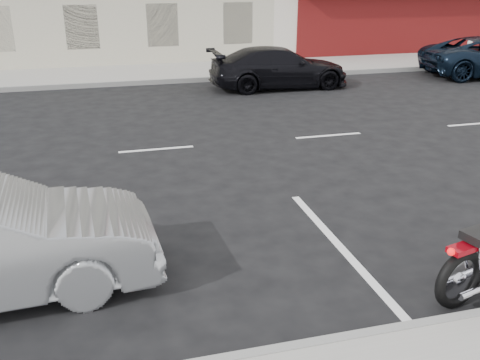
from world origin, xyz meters
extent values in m
plane|color=black|center=(0.00, 0.00, 0.00)|extent=(120.00, 120.00, 0.00)
cube|color=gray|center=(-5.00, 8.70, 0.07)|extent=(80.00, 3.40, 0.15)
cube|color=gray|center=(-5.00, 7.00, 0.08)|extent=(80.00, 0.12, 0.16)
cylinder|color=beige|center=(12.00, 8.50, 0.45)|extent=(0.20, 0.20, 0.60)
sphere|color=beige|center=(12.00, 8.50, 0.77)|extent=(0.20, 0.20, 0.20)
imported|color=black|center=(2.60, 5.44, 0.65)|extent=(4.51, 1.84, 1.31)
camera|label=1|loc=(-3.04, -11.04, 3.63)|focal=40.00mm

